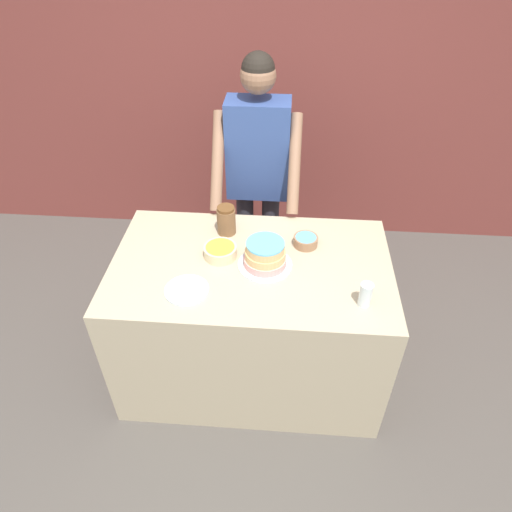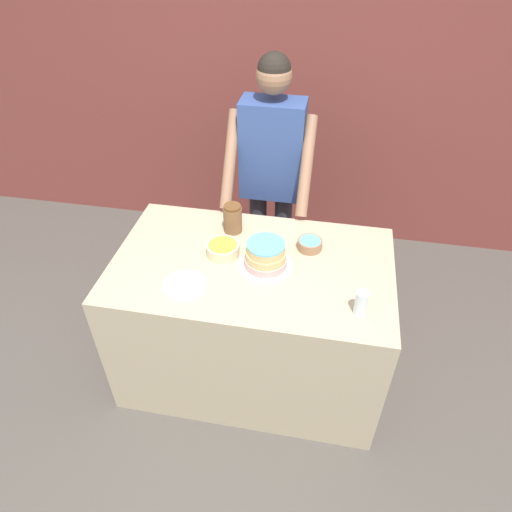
{
  "view_description": "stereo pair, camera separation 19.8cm",
  "coord_description": "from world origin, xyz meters",
  "px_view_note": "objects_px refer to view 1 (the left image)",
  "views": [
    {
      "loc": [
        0.17,
        -1.42,
        2.52
      ],
      "look_at": [
        0.03,
        0.42,
        0.99
      ],
      "focal_mm": 32.0,
      "sensor_mm": 36.0,
      "label": 1
    },
    {
      "loc": [
        0.37,
        -1.4,
        2.52
      ],
      "look_at": [
        0.03,
        0.42,
        0.99
      ],
      "focal_mm": 32.0,
      "sensor_mm": 36.0,
      "label": 2
    }
  ],
  "objects_px": {
    "stoneware_jar": "(226,220)",
    "cake": "(265,255)",
    "frosting_bowl_orange": "(220,251)",
    "frosting_bowl_blue": "(306,241)",
    "drinking_glass": "(365,295)",
    "ceramic_plate": "(187,290)",
    "person_baker": "(258,164)"
  },
  "relations": [
    {
      "from": "stoneware_jar",
      "to": "cake",
      "type": "bearing_deg",
      "value": -49.23
    },
    {
      "from": "frosting_bowl_orange",
      "to": "frosting_bowl_blue",
      "type": "xyz_separation_m",
      "value": [
        0.47,
        0.14,
        -0.0
      ]
    },
    {
      "from": "drinking_glass",
      "to": "ceramic_plate",
      "type": "bearing_deg",
      "value": 178.35
    },
    {
      "from": "person_baker",
      "to": "frosting_bowl_blue",
      "type": "bearing_deg",
      "value": -62.59
    },
    {
      "from": "cake",
      "to": "stoneware_jar",
      "type": "xyz_separation_m",
      "value": [
        -0.24,
        0.28,
        0.02
      ]
    },
    {
      "from": "frosting_bowl_orange",
      "to": "drinking_glass",
      "type": "distance_m",
      "value": 0.82
    },
    {
      "from": "cake",
      "to": "frosting_bowl_orange",
      "type": "bearing_deg",
      "value": 166.53
    },
    {
      "from": "ceramic_plate",
      "to": "stoneware_jar",
      "type": "bearing_deg",
      "value": 74.82
    },
    {
      "from": "stoneware_jar",
      "to": "ceramic_plate",
      "type": "bearing_deg",
      "value": -105.18
    },
    {
      "from": "person_baker",
      "to": "drinking_glass",
      "type": "bearing_deg",
      "value": -60.57
    },
    {
      "from": "drinking_glass",
      "to": "ceramic_plate",
      "type": "height_order",
      "value": "drinking_glass"
    },
    {
      "from": "frosting_bowl_orange",
      "to": "frosting_bowl_blue",
      "type": "distance_m",
      "value": 0.49
    },
    {
      "from": "stoneware_jar",
      "to": "frosting_bowl_orange",
      "type": "bearing_deg",
      "value": -91.71
    },
    {
      "from": "cake",
      "to": "ceramic_plate",
      "type": "height_order",
      "value": "cake"
    },
    {
      "from": "frosting_bowl_orange",
      "to": "drinking_glass",
      "type": "relative_size",
      "value": 1.42
    },
    {
      "from": "ceramic_plate",
      "to": "stoneware_jar",
      "type": "distance_m",
      "value": 0.54
    },
    {
      "from": "frosting_bowl_blue",
      "to": "person_baker",
      "type": "bearing_deg",
      "value": 117.41
    },
    {
      "from": "person_baker",
      "to": "stoneware_jar",
      "type": "xyz_separation_m",
      "value": [
        -0.14,
        -0.53,
        -0.09
      ]
    },
    {
      "from": "person_baker",
      "to": "ceramic_plate",
      "type": "xyz_separation_m",
      "value": [
        -0.28,
        -1.04,
        -0.17
      ]
    },
    {
      "from": "frosting_bowl_orange",
      "to": "ceramic_plate",
      "type": "distance_m",
      "value": 0.32
    },
    {
      "from": "drinking_glass",
      "to": "ceramic_plate",
      "type": "relative_size",
      "value": 0.57
    },
    {
      "from": "person_baker",
      "to": "frosting_bowl_orange",
      "type": "distance_m",
      "value": 0.78
    },
    {
      "from": "cake",
      "to": "person_baker",
      "type": "bearing_deg",
      "value": 97.03
    },
    {
      "from": "drinking_glass",
      "to": "stoneware_jar",
      "type": "relative_size",
      "value": 0.74
    },
    {
      "from": "person_baker",
      "to": "frosting_bowl_orange",
      "type": "height_order",
      "value": "person_baker"
    },
    {
      "from": "drinking_glass",
      "to": "frosting_bowl_blue",
      "type": "bearing_deg",
      "value": 122.06
    },
    {
      "from": "person_baker",
      "to": "stoneware_jar",
      "type": "distance_m",
      "value": 0.56
    },
    {
      "from": "frosting_bowl_orange",
      "to": "frosting_bowl_blue",
      "type": "relative_size",
      "value": 1.34
    },
    {
      "from": "person_baker",
      "to": "frosting_bowl_blue",
      "type": "height_order",
      "value": "person_baker"
    },
    {
      "from": "stoneware_jar",
      "to": "drinking_glass",
      "type": "bearing_deg",
      "value": -35.88
    },
    {
      "from": "cake",
      "to": "frosting_bowl_blue",
      "type": "distance_m",
      "value": 0.3
    },
    {
      "from": "person_baker",
      "to": "frosting_bowl_blue",
      "type": "relative_size",
      "value": 12.88
    }
  ]
}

